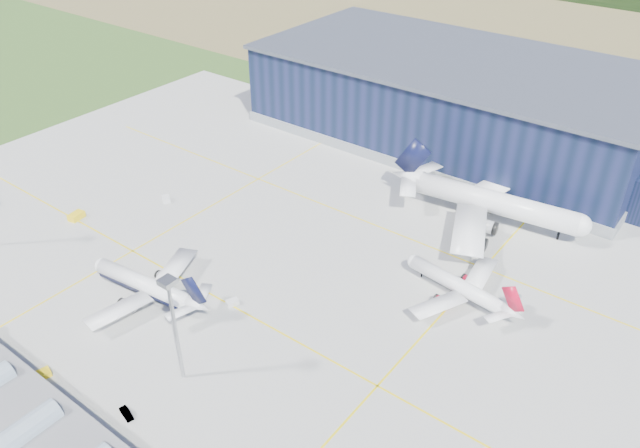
{
  "coord_description": "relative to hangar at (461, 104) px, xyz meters",
  "views": [
    {
      "loc": [
        79.83,
        -79.47,
        87.24
      ],
      "look_at": [
        6.58,
        16.42,
        8.61
      ],
      "focal_mm": 35.0,
      "sensor_mm": 36.0,
      "label": 1
    }
  ],
  "objects": [
    {
      "name": "airliner_widebody",
      "position": [
        30.17,
        -39.8,
        -2.98
      ],
      "size": [
        58.49,
        57.48,
        17.27
      ],
      "primitive_type": null,
      "rotation": [
        0.0,
        0.0,
        0.11
      ],
      "color": "white",
      "rests_on": "ground"
    },
    {
      "name": "gse_cart_b",
      "position": [
        -44.44,
        -84.19,
        -10.96
      ],
      "size": [
        3.66,
        3.37,
        1.32
      ],
      "primitive_type": "cube",
      "rotation": [
        0.0,
        0.0,
        0.99
      ],
      "color": "silver",
      "rests_on": "ground"
    },
    {
      "name": "light_mast_center",
      "position": [
        7.19,
        -124.8,
        3.82
      ],
      "size": [
        2.6,
        2.6,
        23.0
      ],
      "color": "#A8AAAF",
      "rests_on": "ground"
    },
    {
      "name": "treeline",
      "position": [
        -2.81,
        205.2,
        -7.62
      ],
      "size": [
        600.0,
        8.0,
        8.0
      ],
      "primitive_type": "cube",
      "color": "black",
      "rests_on": "ground"
    },
    {
      "name": "hangar",
      "position": [
        0.0,
        0.0,
        0.0
      ],
      "size": [
        145.0,
        62.0,
        26.1
      ],
      "color": "black",
      "rests_on": "ground"
    },
    {
      "name": "gse_tug_a",
      "position": [
        -55.95,
        -104.29,
        -10.77
      ],
      "size": [
        3.14,
        4.42,
        1.69
      ],
      "primitive_type": "cube",
      "rotation": [
        0.0,
        0.0,
        0.17
      ],
      "color": "yellow",
      "rests_on": "ground"
    },
    {
      "name": "gse_tug_c",
      "position": [
        11.41,
        -32.8,
        -10.9
      ],
      "size": [
        2.06,
        3.28,
        1.43
      ],
      "primitive_type": "cube",
      "rotation": [
        0.0,
        0.0,
        -0.01
      ],
      "color": "yellow",
      "rests_on": "ground"
    },
    {
      "name": "airliner_red",
      "position": [
        36.61,
        -72.8,
        -6.8
      ],
      "size": [
        33.4,
        32.86,
        9.64
      ],
      "primitive_type": null,
      "rotation": [
        0.0,
        0.0,
        3.0
      ],
      "color": "white",
      "rests_on": "ground"
    },
    {
      "name": "gse_tug_b",
      "position": [
        -13.57,
        -140.8,
        -10.96
      ],
      "size": [
        2.69,
        3.44,
        1.32
      ],
      "primitive_type": "cube",
      "rotation": [
        0.0,
        0.0,
        -0.24
      ],
      "color": "yellow",
      "rests_on": "ground"
    },
    {
      "name": "car_b",
      "position": [
        6.16,
        -136.98,
        -11.02
      ],
      "size": [
        3.79,
        2.08,
        1.19
      ],
      "primitive_type": "imported",
      "rotation": [
        0.0,
        0.0,
        1.33
      ],
      "color": "#99999E",
      "rests_on": "ground"
    },
    {
      "name": "apron",
      "position": [
        -2.81,
        -84.8,
        -11.59
      ],
      "size": [
        220.0,
        160.0,
        0.08
      ],
      "color": "gray",
      "rests_on": "ground"
    },
    {
      "name": "airliner_navy",
      "position": [
        -16.67,
        -113.71,
        -6.32
      ],
      "size": [
        35.91,
        35.29,
        10.59
      ],
      "primitive_type": null,
      "rotation": [
        0.0,
        0.0,
        3.26
      ],
      "color": "white",
      "rests_on": "ground"
    },
    {
      "name": "ground",
      "position": [
        -2.81,
        -94.8,
        -11.62
      ],
      "size": [
        600.0,
        600.0,
        0.0
      ],
      "primitive_type": "plane",
      "color": "#325A22",
      "rests_on": "ground"
    },
    {
      "name": "gse_cart_a",
      "position": [
        0.06,
        -104.36,
        -11.05
      ],
      "size": [
        2.64,
        3.1,
        1.14
      ],
      "primitive_type": "cube",
      "rotation": [
        0.0,
        0.0,
        -0.41
      ],
      "color": "silver",
      "rests_on": "ground"
    },
    {
      "name": "farmland",
      "position": [
        -2.81,
        125.2,
        -11.62
      ],
      "size": [
        600.0,
        220.0,
        0.01
      ],
      "primitive_type": "cube",
      "color": "olive",
      "rests_on": "ground"
    }
  ]
}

